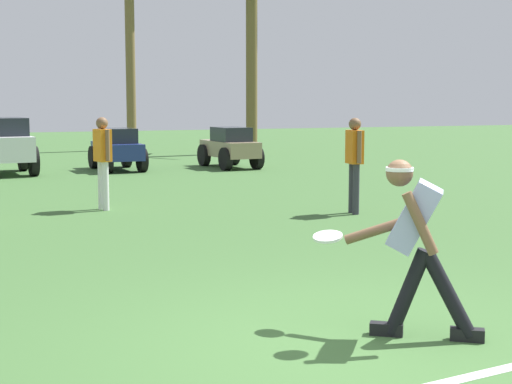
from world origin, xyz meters
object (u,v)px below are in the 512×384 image
object	(u,v)px
frisbee_thrower	(415,238)
teammate_deep	(354,156)
parked_car_slot_c	(117,149)
palm_tree_right_of_centre	(130,36)
teammate_midfield	(103,154)
palm_tree_far_right	(252,52)
frisbee_in_flight	(328,237)
parked_car_slot_b	(7,144)
parked_car_slot_d	(230,147)

from	to	relation	value
frisbee_thrower	teammate_deep	bearing A→B (deg)	65.01
teammate_deep	parked_car_slot_c	distance (m)	9.42
palm_tree_right_of_centre	frisbee_thrower	bearing A→B (deg)	-97.58
teammate_midfield	palm_tree_far_right	size ratio (longest dim) A/B	0.27
frisbee_in_flight	parked_car_slot_b	bearing A→B (deg)	95.49
palm_tree_right_of_centre	teammate_midfield	bearing A→B (deg)	-104.64
frisbee_in_flight	palm_tree_far_right	distance (m)	20.79
parked_car_slot_b	palm_tree_right_of_centre	bearing A→B (deg)	58.14
palm_tree_far_right	frisbee_thrower	bearing A→B (deg)	-108.12
frisbee_in_flight	frisbee_thrower	bearing A→B (deg)	-51.32
frisbee_in_flight	palm_tree_right_of_centre	bearing A→B (deg)	81.08
frisbee_in_flight	parked_car_slot_b	size ratio (longest dim) A/B	0.14
teammate_deep	parked_car_slot_d	xyz separation A→B (m)	(1.08, 8.85, -0.38)
parked_car_slot_c	palm_tree_right_of_centre	size ratio (longest dim) A/B	0.33
teammate_midfield	parked_car_slot_d	distance (m)	8.39
frisbee_in_flight	parked_car_slot_b	distance (m)	14.71
teammate_deep	parked_car_slot_d	bearing A→B (deg)	83.07
frisbee_in_flight	teammate_midfield	distance (m)	7.45
frisbee_thrower	palm_tree_far_right	world-z (taller)	palm_tree_far_right
frisbee_in_flight	palm_tree_right_of_centre	size ratio (longest dim) A/B	0.05
parked_car_slot_d	palm_tree_right_of_centre	world-z (taller)	palm_tree_right_of_centre
frisbee_thrower	parked_car_slot_c	bearing A→B (deg)	86.68
frisbee_in_flight	palm_tree_far_right	world-z (taller)	palm_tree_far_right
parked_car_slot_b	parked_car_slot_d	world-z (taller)	parked_car_slot_b
teammate_deep	palm_tree_far_right	xyz separation A→B (m)	(3.71, 13.91, 2.49)
parked_car_slot_d	palm_tree_right_of_centre	size ratio (longest dim) A/B	0.33
teammate_deep	teammate_midfield	bearing A→B (deg)	152.14
frisbee_in_flight	teammate_midfield	xyz separation A→B (m)	(-0.42, 7.43, 0.20)
teammate_deep	parked_car_slot_c	xyz separation A→B (m)	(-1.94, 9.21, -0.38)
palm_tree_right_of_centre	palm_tree_far_right	world-z (taller)	palm_tree_right_of_centre
frisbee_in_flight	palm_tree_far_right	size ratio (longest dim) A/B	0.06
teammate_deep	palm_tree_far_right	bearing A→B (deg)	75.06
frisbee_in_flight	palm_tree_far_right	xyz separation A→B (m)	(7.00, 19.39, 2.69)
frisbee_thrower	palm_tree_right_of_centre	world-z (taller)	palm_tree_right_of_centre
parked_car_slot_b	palm_tree_far_right	distance (m)	10.02
frisbee_in_flight	parked_car_slot_c	xyz separation A→B (m)	(1.35, 14.68, -0.17)
teammate_midfield	parked_car_slot_c	distance (m)	7.47
parked_car_slot_c	palm_tree_right_of_centre	distance (m)	8.96
teammate_deep	parked_car_slot_b	bearing A→B (deg)	117.11
frisbee_thrower	parked_car_slot_b	xyz separation A→B (m)	(-1.87, 15.22, -0.05)
parked_car_slot_d	palm_tree_far_right	xyz separation A→B (m)	(2.63, 5.06, 2.87)
palm_tree_far_right	teammate_deep	bearing A→B (deg)	-104.94
parked_car_slot_d	palm_tree_right_of_centre	distance (m)	9.05
palm_tree_right_of_centre	frisbee_in_flight	bearing A→B (deg)	-98.92
teammate_midfield	parked_car_slot_c	bearing A→B (deg)	76.30
frisbee_thrower	frisbee_in_flight	world-z (taller)	frisbee_thrower
teammate_deep	parked_car_slot_b	world-z (taller)	teammate_deep
frisbee_thrower	parked_car_slot_c	distance (m)	15.29
frisbee_in_flight	teammate_deep	world-z (taller)	teammate_deep
teammate_midfield	palm_tree_right_of_centre	size ratio (longest dim) A/B	0.23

